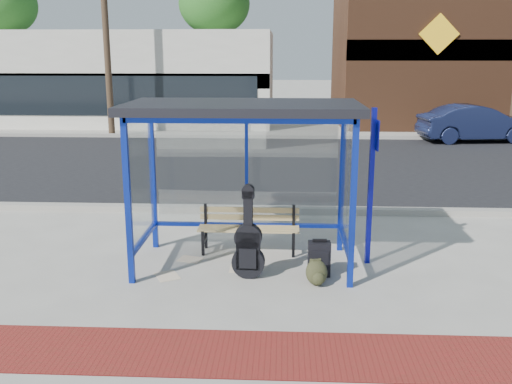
# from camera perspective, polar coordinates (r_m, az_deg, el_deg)

# --- Properties ---
(ground) EXTENTS (120.00, 120.00, 0.00)m
(ground) POSITION_cam_1_polar(r_m,az_deg,el_deg) (8.64, -1.24, -7.29)
(ground) COLOR #B2ADA0
(ground) RESTS_ON ground
(brick_paver_strip) EXTENTS (60.00, 1.00, 0.01)m
(brick_paver_strip) POSITION_cam_1_polar(r_m,az_deg,el_deg) (6.29, -2.95, -15.77)
(brick_paver_strip) COLOR maroon
(brick_paver_strip) RESTS_ON ground
(curb_near) EXTENTS (60.00, 0.25, 0.12)m
(curb_near) POSITION_cam_1_polar(r_m,az_deg,el_deg) (11.37, -0.22, -1.76)
(curb_near) COLOR gray
(curb_near) RESTS_ON ground
(street_asphalt) EXTENTS (60.00, 10.00, 0.00)m
(street_asphalt) POSITION_cam_1_polar(r_m,az_deg,el_deg) (16.35, 0.72, 2.82)
(street_asphalt) COLOR black
(street_asphalt) RESTS_ON ground
(curb_far) EXTENTS (60.00, 0.25, 0.12)m
(curb_far) POSITION_cam_1_polar(r_m,az_deg,el_deg) (21.37, 1.22, 5.57)
(curb_far) COLOR gray
(curb_far) RESTS_ON ground
(far_sidewalk) EXTENTS (60.00, 4.00, 0.01)m
(far_sidewalk) POSITION_cam_1_polar(r_m,az_deg,el_deg) (23.26, 1.35, 6.10)
(far_sidewalk) COLOR #B2ADA0
(far_sidewalk) RESTS_ON ground
(bus_shelter) EXTENTS (3.30, 1.80, 2.42)m
(bus_shelter) POSITION_cam_1_polar(r_m,az_deg,el_deg) (8.20, -1.28, 6.52)
(bus_shelter) COLOR #0E259E
(bus_shelter) RESTS_ON ground
(storefront_white) EXTENTS (18.00, 6.04, 4.00)m
(storefront_white) POSITION_cam_1_polar(r_m,az_deg,el_deg) (27.76, -17.72, 10.84)
(storefront_white) COLOR silver
(storefront_white) RESTS_ON ground
(storefront_brown) EXTENTS (10.00, 7.08, 6.40)m
(storefront_brown) POSITION_cam_1_polar(r_m,az_deg,el_deg) (27.56, 18.94, 13.24)
(storefront_brown) COLOR #59331E
(storefront_brown) RESTS_ON ground
(tree_left) EXTENTS (3.60, 3.60, 7.03)m
(tree_left) POSITION_cam_1_polar(r_m,az_deg,el_deg) (33.48, -24.10, 16.64)
(tree_left) COLOR #4C3826
(tree_left) RESTS_ON ground
(tree_mid) EXTENTS (3.60, 3.60, 7.03)m
(tree_mid) POSITION_cam_1_polar(r_m,az_deg,el_deg) (30.35, -4.19, 18.16)
(tree_mid) COLOR #4C3826
(tree_mid) RESTS_ON ground
(utility_pole_west) EXTENTS (1.60, 0.24, 8.00)m
(utility_pole_west) POSITION_cam_1_polar(r_m,az_deg,el_deg) (22.45, -14.82, 15.88)
(utility_pole_west) COLOR #4C3826
(utility_pole_west) RESTS_ON ground
(bench) EXTENTS (1.60, 0.40, 0.75)m
(bench) POSITION_cam_1_polar(r_m,az_deg,el_deg) (9.07, -0.71, -3.41)
(bench) COLOR black
(bench) RESTS_ON ground
(guitar_bag) EXTENTS (0.47, 0.16, 1.27)m
(guitar_bag) POSITION_cam_1_polar(r_m,az_deg,el_deg) (8.02, -0.78, -5.45)
(guitar_bag) COLOR black
(guitar_bag) RESTS_ON ground
(suitcase) EXTENTS (0.32, 0.21, 0.55)m
(suitcase) POSITION_cam_1_polar(r_m,az_deg,el_deg) (8.20, 6.33, -6.66)
(suitcase) COLOR black
(suitcase) RESTS_ON ground
(backpack) EXTENTS (0.34, 0.32, 0.36)m
(backpack) POSITION_cam_1_polar(r_m,az_deg,el_deg) (7.91, 6.10, -8.08)
(backpack) COLOR #2C2E19
(backpack) RESTS_ON ground
(sign_post) EXTENTS (0.10, 0.29, 2.34)m
(sign_post) POSITION_cam_1_polar(r_m,az_deg,el_deg) (8.52, 11.49, 1.39)
(sign_post) COLOR #0C0E86
(sign_post) RESTS_ON ground
(newspaper_a) EXTENTS (0.42, 0.37, 0.01)m
(newspaper_a) POSITION_cam_1_polar(r_m,az_deg,el_deg) (8.91, -6.61, -6.70)
(newspaper_a) COLOR white
(newspaper_a) RESTS_ON ground
(newspaper_b) EXTENTS (0.44, 0.48, 0.01)m
(newspaper_b) POSITION_cam_1_polar(r_m,az_deg,el_deg) (8.32, -8.86, -8.29)
(newspaper_b) COLOR white
(newspaper_b) RESTS_ON ground
(newspaper_c) EXTENTS (0.30, 0.38, 0.01)m
(newspaper_c) POSITION_cam_1_polar(r_m,az_deg,el_deg) (8.51, -1.61, -7.61)
(newspaper_c) COLOR white
(newspaper_c) RESTS_ON ground
(parked_car) EXTENTS (4.13, 1.88, 1.31)m
(parked_car) POSITION_cam_1_polar(r_m,az_deg,el_deg) (21.88, 21.16, 6.42)
(parked_car) COLOR #171E40
(parked_car) RESTS_ON ground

